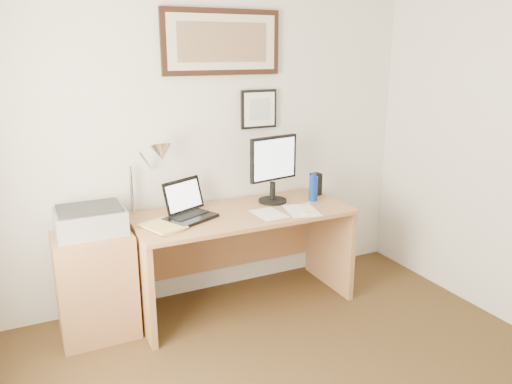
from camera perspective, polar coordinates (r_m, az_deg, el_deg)
wall_back at (r=3.83m, az=-5.94°, el=6.14°), size 3.50×0.02×2.50m
side_cabinet at (r=3.60m, az=-17.81°, el=-10.09°), size 0.50×0.40×0.73m
water_bottle at (r=3.94m, az=6.56°, el=0.41°), size 0.07×0.07×0.20m
bottle_cap at (r=3.91m, az=6.61°, el=1.95°), size 0.04×0.04×0.02m
speaker at (r=4.10m, az=6.83°, el=0.89°), size 0.08×0.07×0.18m
paper_sheet_a at (r=3.62m, az=1.43°, el=-2.50°), size 0.20×0.28×0.00m
paper_sheet_b at (r=3.70m, az=5.26°, el=-2.13°), size 0.28×0.36×0.00m
sticky_pad at (r=3.65m, az=5.93°, el=-2.34°), size 0.07×0.07×0.01m
marker_pen at (r=3.83m, az=5.53°, el=-1.45°), size 0.14×0.06×0.02m
book at (r=3.34m, az=-12.03°, el=-4.34°), size 0.30×0.34×0.02m
desk at (r=3.83m, az=-2.04°, el=-5.24°), size 1.60×0.70×0.75m
laptop at (r=3.56m, az=-7.80°, el=-2.02°), size 0.41×0.42×0.26m
lcd_monitor at (r=3.83m, az=2.00°, el=2.99°), size 0.42×0.22×0.52m
printer at (r=3.46m, az=-18.42°, el=-3.06°), size 0.44×0.34×0.18m
desk_lamp at (r=3.55m, az=-11.08°, el=4.11°), size 0.29×0.27×0.53m
picture_large at (r=3.81m, az=-3.89°, el=16.71°), size 0.92×0.04×0.47m
picture_small at (r=3.95m, az=0.33°, el=9.45°), size 0.30×0.03×0.30m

